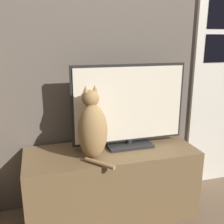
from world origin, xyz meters
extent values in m
cube|color=#60564C|center=(0.00, 1.22, 1.30)|extent=(4.80, 0.05, 2.60)
cube|color=brown|center=(0.00, 0.95, 0.26)|extent=(1.22, 0.47, 0.52)
cube|color=black|center=(0.15, 1.00, 0.53)|extent=(0.33, 0.20, 0.02)
cylinder|color=black|center=(0.15, 1.00, 0.56)|extent=(0.04, 0.04, 0.03)
cube|color=black|center=(0.15, 1.00, 0.84)|extent=(0.84, 0.02, 0.57)
cube|color=silver|center=(0.15, 0.99, 0.84)|extent=(0.80, 0.01, 0.53)
ellipsoid|color=#997547|center=(-0.15, 0.86, 0.71)|extent=(0.21, 0.19, 0.37)
ellipsoid|color=silver|center=(-0.16, 0.93, 0.69)|extent=(0.11, 0.07, 0.20)
sphere|color=#997547|center=(-0.15, 0.90, 0.92)|extent=(0.12, 0.12, 0.11)
cone|color=#997547|center=(-0.18, 0.90, 0.99)|extent=(0.04, 0.04, 0.04)
cone|color=#997547|center=(-0.12, 0.90, 0.99)|extent=(0.04, 0.04, 0.04)
cylinder|color=#997547|center=(-0.14, 0.74, 0.54)|extent=(0.16, 0.19, 0.03)
cube|color=black|center=(0.96, 1.17, 1.22)|extent=(0.20, 0.01, 0.22)
cube|color=black|center=(0.96, 1.17, 1.49)|extent=(0.20, 0.01, 0.22)
camera|label=1|loc=(-0.48, -0.72, 1.29)|focal=42.00mm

